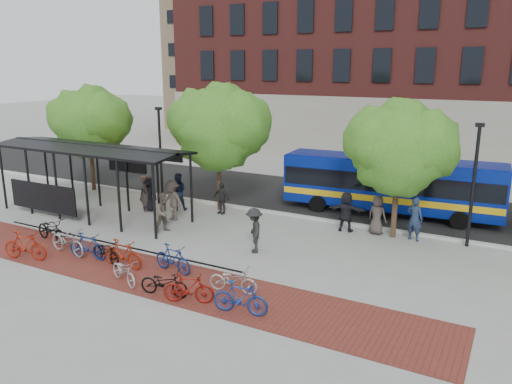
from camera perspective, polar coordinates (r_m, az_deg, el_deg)
The scene contains 34 objects.
ground at distance 21.98m, azimuth -2.17°, elevation -5.19°, with size 160.00×160.00×0.00m, color #9E9E99.
asphalt_street at distance 28.85m, azimuth 5.91°, elevation -0.48°, with size 160.00×8.00×0.01m, color black.
curb at distance 25.31m, azimuth 2.43°, elevation -2.39°, with size 160.00×0.25×0.12m, color #B7B7B2.
brick_strip at distance 19.39m, azimuth -15.00°, elevation -8.41°, with size 24.00×3.00×0.01m, color maroon.
bike_rack_rail at distance 20.84m, azimuth -15.93°, elevation -6.87°, with size 12.00×0.05×0.95m, color black.
bus_shelter at distance 25.87m, azimuth -18.56°, elevation 3.93°, with size 10.60×3.07×3.60m.
tree_a at distance 31.03m, azimuth -18.44°, elevation 7.87°, with size 4.90×4.00×6.18m.
tree_b at distance 25.26m, azimuth -4.11°, elevation 7.75°, with size 5.15×4.20×6.47m.
tree_c at distance 21.89m, azimuth 16.30°, elevation 5.13°, with size 4.66×3.80×5.92m.
lamp_post_left at distance 28.08m, azimuth -10.88°, elevation 4.66°, with size 0.35×0.20×5.12m.
lamp_post_right at distance 21.97m, azimuth 23.62°, elevation 1.05°, with size 0.35×0.20×5.12m.
bus at distance 25.82m, azimuth 15.13°, elevation 1.08°, with size 10.73×3.04×2.86m.
bike_0 at distance 23.01m, azimuth -22.35°, elevation -4.00°, with size 0.70×2.01×1.06m, color black.
bike_1 at distance 21.32m, azimuth -24.89°, elevation -5.58°, with size 0.53×1.88×1.13m, color maroon.
bike_2 at distance 21.30m, azimuth -20.73°, elevation -5.25°, with size 0.72×2.06×1.08m, color #98989A.
bike_3 at distance 20.51m, azimuth -18.67°, elevation -5.89°, with size 0.49×1.72×1.04m, color navy.
bike_4 at distance 19.95m, azimuth -16.76°, elevation -6.54°, with size 0.58×1.68×0.88m, color black.
bike_5 at distance 19.27m, azimuth -15.00°, elevation -6.85°, with size 0.51×1.79×1.07m, color maroon.
bike_6 at distance 17.97m, azimuth -14.86°, elevation -8.74°, with size 0.59×1.69×0.89m, color #A6A5A8.
bike_7 at distance 18.48m, azimuth -9.48°, elevation -7.52°, with size 0.49×1.74×1.04m, color navy.
bike_8 at distance 16.77m, azimuth -10.45°, elevation -10.18°, with size 0.59×1.70×0.90m, color black.
bike_9 at distance 16.17m, azimuth -7.72°, elevation -10.84°, with size 0.47×1.65×0.99m, color maroon.
bike_10 at distance 16.74m, azimuth -2.63°, elevation -10.00°, with size 0.59×1.69×0.89m, color #A8A8AB.
bike_11 at distance 15.36m, azimuth -1.79°, elevation -12.00°, with size 0.50×1.76×1.06m, color navy.
pedestrian_0 at distance 26.24m, azimuth -12.19°, elevation -0.19°, with size 0.88×0.58×1.81m, color black.
pedestrian_1 at distance 26.23m, azimuth -12.58°, elevation -0.17°, with size 0.68×0.44×1.86m, color #463C38.
pedestrian_2 at distance 26.08m, azimuth -8.94°, elevation 0.04°, with size 0.95×0.74×1.96m, color #1A223D.
pedestrian_3 at distance 24.40m, azimuth -9.56°, elevation -0.95°, with size 1.28×0.74×1.98m, color brown.
pedestrian_4 at distance 25.24m, azimuth -3.97°, elevation -0.70°, with size 0.95×0.40×1.62m, color #292929.
pedestrian_5 at distance 22.85m, azimuth 10.26°, elevation -2.22°, with size 1.71×0.54×1.84m, color black.
pedestrian_6 at distance 22.76m, azimuth 13.68°, elevation -2.57°, with size 0.86×0.56×1.77m, color #433935.
pedestrian_7 at distance 22.36m, azimuth 17.69°, elevation -2.92°, with size 0.71×0.46×1.93m, color #1F2D49.
pedestrian_8 at distance 22.79m, azimuth -10.44°, elevation -2.28°, with size 0.89×0.69×1.83m, color brown.
pedestrian_9 at distance 19.97m, azimuth -0.22°, elevation -4.42°, with size 1.19×0.68×1.84m, color black.
Camera 1 is at (10.56, -17.83, 7.34)m, focal length 35.00 mm.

